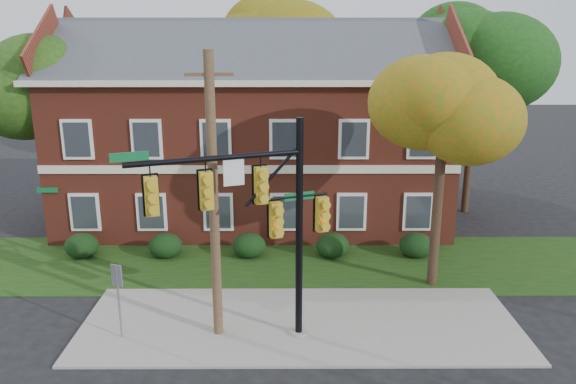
{
  "coord_description": "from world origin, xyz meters",
  "views": [
    {
      "loc": [
        -0.46,
        -15.28,
        9.03
      ],
      "look_at": [
        -0.39,
        3.0,
        3.89
      ],
      "focal_mm": 35.0,
      "sensor_mm": 36.0,
      "label": 1
    }
  ],
  "objects_px": {
    "hedge_far_left": "(82,246)",
    "sign_post": "(118,289)",
    "hedge_far_right": "(416,245)",
    "traffic_signal": "(259,211)",
    "apartment_building": "(254,121)",
    "hedge_right": "(333,245)",
    "tree_near_right": "(452,107)",
    "utility_pole": "(214,200)",
    "tree_left_rear": "(41,88)",
    "tree_right_rear": "(486,54)",
    "tree_far_rear": "(282,38)",
    "hedge_center": "(249,246)",
    "hedge_left": "(166,246)"
  },
  "relations": [
    {
      "from": "hedge_far_right",
      "to": "tree_left_rear",
      "type": "distance_m",
      "value": 18.3
    },
    {
      "from": "hedge_far_right",
      "to": "traffic_signal",
      "type": "relative_size",
      "value": 0.21
    },
    {
      "from": "tree_right_rear",
      "to": "apartment_building",
      "type": "bearing_deg",
      "value": -175.67
    },
    {
      "from": "hedge_far_left",
      "to": "utility_pole",
      "type": "distance_m",
      "value": 9.81
    },
    {
      "from": "tree_right_rear",
      "to": "traffic_signal",
      "type": "bearing_deg",
      "value": -129.11
    },
    {
      "from": "hedge_center",
      "to": "tree_far_rear",
      "type": "distance_m",
      "value": 15.57
    },
    {
      "from": "hedge_far_right",
      "to": "utility_pole",
      "type": "relative_size",
      "value": 0.16
    },
    {
      "from": "sign_post",
      "to": "tree_right_rear",
      "type": "bearing_deg",
      "value": 61.94
    },
    {
      "from": "tree_far_rear",
      "to": "tree_near_right",
      "type": "bearing_deg",
      "value": -69.73
    },
    {
      "from": "hedge_far_right",
      "to": "tree_far_rear",
      "type": "bearing_deg",
      "value": 113.37
    },
    {
      "from": "apartment_building",
      "to": "sign_post",
      "type": "relative_size",
      "value": 7.62
    },
    {
      "from": "hedge_far_right",
      "to": "traffic_signal",
      "type": "height_order",
      "value": "traffic_signal"
    },
    {
      "from": "tree_far_rear",
      "to": "traffic_signal",
      "type": "relative_size",
      "value": 1.69
    },
    {
      "from": "apartment_building",
      "to": "hedge_center",
      "type": "xyz_separation_m",
      "value": [
        0.0,
        -5.25,
        -4.46
      ]
    },
    {
      "from": "hedge_far_left",
      "to": "hedge_right",
      "type": "distance_m",
      "value": 10.5
    },
    {
      "from": "tree_left_rear",
      "to": "utility_pole",
      "type": "distance_m",
      "value": 14.09
    },
    {
      "from": "tree_right_rear",
      "to": "hedge_center",
      "type": "bearing_deg",
      "value": -151.63
    },
    {
      "from": "tree_right_rear",
      "to": "tree_far_rear",
      "type": "xyz_separation_m",
      "value": [
        -9.97,
        6.98,
        0.72
      ]
    },
    {
      "from": "hedge_right",
      "to": "tree_right_rear",
      "type": "distance_m",
      "value": 12.5
    },
    {
      "from": "hedge_left",
      "to": "tree_left_rear",
      "type": "relative_size",
      "value": 0.16
    },
    {
      "from": "utility_pole",
      "to": "hedge_far_left",
      "type": "bearing_deg",
      "value": 130.39
    },
    {
      "from": "tree_left_rear",
      "to": "utility_pole",
      "type": "xyz_separation_m",
      "value": [
        9.17,
        -10.45,
        -2.29
      ]
    },
    {
      "from": "hedge_right",
      "to": "traffic_signal",
      "type": "height_order",
      "value": "traffic_signal"
    },
    {
      "from": "hedge_far_left",
      "to": "sign_post",
      "type": "xyz_separation_m",
      "value": [
        3.5,
        -6.58,
        1.15
      ]
    },
    {
      "from": "hedge_far_left",
      "to": "tree_left_rear",
      "type": "distance_m",
      "value": 7.9
    },
    {
      "from": "tree_left_rear",
      "to": "sign_post",
      "type": "relative_size",
      "value": 3.6
    },
    {
      "from": "tree_near_right",
      "to": "utility_pole",
      "type": "relative_size",
      "value": 0.99
    },
    {
      "from": "tree_right_rear",
      "to": "sign_post",
      "type": "distance_m",
      "value": 20.55
    },
    {
      "from": "tree_far_rear",
      "to": "hedge_center",
      "type": "bearing_deg",
      "value": -95.85
    },
    {
      "from": "tree_far_rear",
      "to": "traffic_signal",
      "type": "height_order",
      "value": "tree_far_rear"
    },
    {
      "from": "hedge_far_left",
      "to": "hedge_far_right",
      "type": "bearing_deg",
      "value": 0.0
    },
    {
      "from": "hedge_left",
      "to": "apartment_building",
      "type": "bearing_deg",
      "value": 56.33
    },
    {
      "from": "hedge_left",
      "to": "tree_far_rear",
      "type": "bearing_deg",
      "value": 69.71
    },
    {
      "from": "hedge_left",
      "to": "tree_near_right",
      "type": "height_order",
      "value": "tree_near_right"
    },
    {
      "from": "hedge_left",
      "to": "utility_pole",
      "type": "relative_size",
      "value": 0.16
    },
    {
      "from": "utility_pole",
      "to": "hedge_left",
      "type": "bearing_deg",
      "value": 109.78
    },
    {
      "from": "hedge_right",
      "to": "sign_post",
      "type": "bearing_deg",
      "value": -136.76
    },
    {
      "from": "apartment_building",
      "to": "hedge_left",
      "type": "height_order",
      "value": "apartment_building"
    },
    {
      "from": "apartment_building",
      "to": "hedge_center",
      "type": "distance_m",
      "value": 6.89
    },
    {
      "from": "hedge_right",
      "to": "tree_far_rear",
      "type": "relative_size",
      "value": 0.12
    },
    {
      "from": "hedge_far_left",
      "to": "utility_pole",
      "type": "relative_size",
      "value": 0.16
    },
    {
      "from": "hedge_right",
      "to": "hedge_far_right",
      "type": "height_order",
      "value": "same"
    },
    {
      "from": "apartment_building",
      "to": "utility_pole",
      "type": "xyz_separation_m",
      "value": [
        -0.56,
        -11.57,
        -0.6
      ]
    },
    {
      "from": "hedge_right",
      "to": "hedge_center",
      "type": "bearing_deg",
      "value": 180.0
    },
    {
      "from": "hedge_far_left",
      "to": "hedge_center",
      "type": "relative_size",
      "value": 1.0
    },
    {
      "from": "apartment_building",
      "to": "hedge_right",
      "type": "relative_size",
      "value": 13.43
    },
    {
      "from": "utility_pole",
      "to": "hedge_center",
      "type": "bearing_deg",
      "value": 79.74
    },
    {
      "from": "apartment_building",
      "to": "tree_left_rear",
      "type": "distance_m",
      "value": 9.94
    },
    {
      "from": "hedge_center",
      "to": "tree_far_rear",
      "type": "bearing_deg",
      "value": 84.15
    },
    {
      "from": "hedge_left",
      "to": "utility_pole",
      "type": "bearing_deg",
      "value": -65.07
    }
  ]
}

